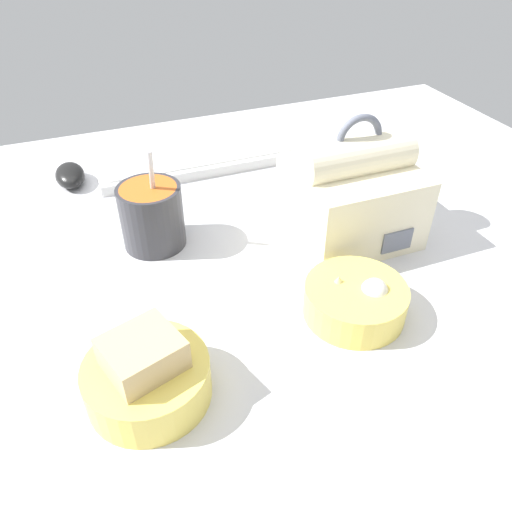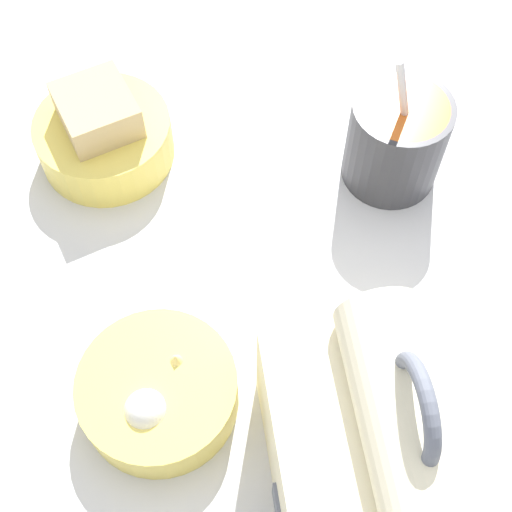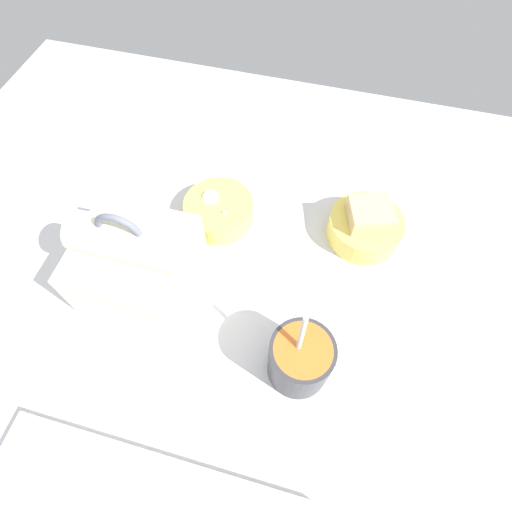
% 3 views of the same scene
% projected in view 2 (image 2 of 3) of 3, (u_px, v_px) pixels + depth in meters
% --- Properties ---
extents(desk_surface, '(1.40, 1.10, 0.02)m').
position_uv_depth(desk_surface, '(292.00, 281.00, 0.64)').
color(desk_surface, silver).
rests_on(desk_surface, ground).
extents(lunch_bag, '(0.17, 0.16, 0.19)m').
position_uv_depth(lunch_bag, '(391.00, 448.00, 0.49)').
color(lunch_bag, '#EFE5C1').
rests_on(lunch_bag, desk_surface).
extents(soup_cup, '(0.09, 0.09, 0.15)m').
position_uv_depth(soup_cup, '(396.00, 139.00, 0.65)').
color(soup_cup, '#333338').
rests_on(soup_cup, desk_surface).
extents(bento_bowl_sandwich, '(0.13, 0.13, 0.08)m').
position_uv_depth(bento_bowl_sandwich, '(104.00, 134.00, 0.67)').
color(bento_bowl_sandwich, '#EFD65B').
rests_on(bento_bowl_sandwich, desk_surface).
extents(bento_bowl_snacks, '(0.12, 0.12, 0.05)m').
position_uv_depth(bento_bowl_snacks, '(159.00, 391.00, 0.55)').
color(bento_bowl_snacks, '#EFD65B').
rests_on(bento_bowl_snacks, desk_surface).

